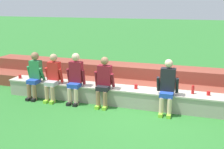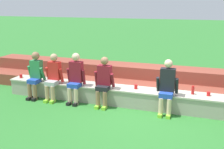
# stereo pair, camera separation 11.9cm
# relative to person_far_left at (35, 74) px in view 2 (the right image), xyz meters

# --- Properties ---
(ground_plane) EXTENTS (80.00, 80.00, 0.00)m
(ground_plane) POSITION_rel_person_far_left_xyz_m (3.27, 0.00, -0.72)
(ground_plane) COLOR #2D752D
(stone_seating_wall) EXTENTS (8.34, 0.60, 0.48)m
(stone_seating_wall) POSITION_rel_person_far_left_xyz_m (3.27, 0.28, -0.47)
(stone_seating_wall) COLOR #A8A08E
(stone_seating_wall) RESTS_ON ground
(brick_bleachers) EXTENTS (11.69, 1.55, 0.76)m
(brick_bleachers) POSITION_rel_person_far_left_xyz_m (3.27, 1.60, -0.41)
(brick_bleachers) COLOR brown
(brick_bleachers) RESTS_ON ground
(person_far_left) EXTENTS (0.51, 0.55, 1.35)m
(person_far_left) POSITION_rel_person_far_left_xyz_m (0.00, 0.00, 0.00)
(person_far_left) COLOR #996B4C
(person_far_left) RESTS_ON ground
(person_left_of_center) EXTENTS (0.52, 0.58, 1.33)m
(person_left_of_center) POSITION_rel_person_far_left_xyz_m (0.59, 0.01, -0.02)
(person_left_of_center) COLOR tan
(person_left_of_center) RESTS_ON ground
(person_center) EXTENTS (0.53, 0.53, 1.39)m
(person_center) POSITION_rel_person_far_left_xyz_m (1.28, 0.01, 0.02)
(person_center) COLOR beige
(person_center) RESTS_ON ground
(person_right_of_center) EXTENTS (0.55, 0.52, 1.34)m
(person_right_of_center) POSITION_rel_person_far_left_xyz_m (2.12, 0.01, -0.01)
(person_right_of_center) COLOR #996B4C
(person_right_of_center) RESTS_ON ground
(person_far_right) EXTENTS (0.54, 0.52, 1.38)m
(person_far_right) POSITION_rel_person_far_left_xyz_m (3.79, -0.00, 0.01)
(person_far_right) COLOR beige
(person_far_right) RESTS_ON ground
(water_bottle_center_gap) EXTENTS (0.07, 0.07, 0.23)m
(water_bottle_center_gap) POSITION_rel_person_far_left_xyz_m (4.40, 0.32, -0.14)
(water_bottle_center_gap) COLOR red
(water_bottle_center_gap) RESTS_ON stone_seating_wall
(plastic_cup_left_end) EXTENTS (0.09, 0.09, 0.12)m
(plastic_cup_left_end) POSITION_rel_person_far_left_xyz_m (2.93, 0.29, -0.19)
(plastic_cup_left_end) COLOR red
(plastic_cup_left_end) RESTS_ON stone_seating_wall
(plastic_cup_right_end) EXTENTS (0.09, 0.09, 0.10)m
(plastic_cup_right_end) POSITION_rel_person_far_left_xyz_m (4.78, 0.32, -0.20)
(plastic_cup_right_end) COLOR red
(plastic_cup_right_end) RESTS_ON stone_seating_wall
(plastic_cup_middle) EXTENTS (0.09, 0.09, 0.11)m
(plastic_cup_middle) POSITION_rel_person_far_left_xyz_m (-0.68, 0.23, -0.19)
(plastic_cup_middle) COLOR red
(plastic_cup_middle) RESTS_ON stone_seating_wall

